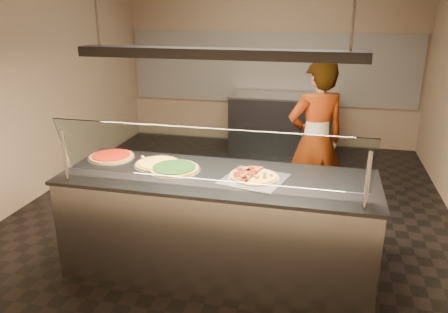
% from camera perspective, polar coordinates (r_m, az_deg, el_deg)
% --- Properties ---
extents(ground, '(5.00, 6.00, 0.02)m').
position_cam_1_polar(ground, '(5.17, 1.01, -7.50)').
color(ground, black).
rests_on(ground, ground).
extents(wall_back, '(5.00, 0.02, 3.00)m').
position_cam_1_polar(wall_back, '(7.64, 6.09, 12.89)').
color(wall_back, '#92765E').
rests_on(wall_back, ground).
extents(wall_front, '(5.00, 0.02, 3.00)m').
position_cam_1_polar(wall_front, '(1.97, -18.05, -5.79)').
color(wall_front, '#92765E').
rests_on(wall_front, ground).
extents(wall_left, '(0.02, 6.00, 3.00)m').
position_cam_1_polar(wall_left, '(5.77, -24.38, 9.39)').
color(wall_left, '#92765E').
rests_on(wall_left, ground).
extents(tile_band, '(4.90, 0.02, 1.20)m').
position_cam_1_polar(tile_band, '(7.63, 6.00, 11.38)').
color(tile_band, silver).
rests_on(tile_band, wall_back).
extents(serving_counter, '(2.70, 0.94, 0.93)m').
position_cam_1_polar(serving_counter, '(3.92, -0.81, -8.83)').
color(serving_counter, '#B7B7BC').
rests_on(serving_counter, ground).
extents(sneeze_guard, '(2.46, 0.18, 0.54)m').
position_cam_1_polar(sneeze_guard, '(3.32, -2.33, 0.14)').
color(sneeze_guard, '#B7B7BC').
rests_on(sneeze_guard, serving_counter).
extents(perforated_tray, '(0.59, 0.59, 0.01)m').
position_cam_1_polar(perforated_tray, '(3.66, 3.94, -2.86)').
color(perforated_tray, silver).
rests_on(perforated_tray, serving_counter).
extents(half_pizza_pepperoni, '(0.29, 0.44, 0.05)m').
position_cam_1_polar(half_pizza_pepperoni, '(3.67, 2.47, -2.33)').
color(half_pizza_pepperoni, brown).
rests_on(half_pizza_pepperoni, perforated_tray).
extents(half_pizza_sausage, '(0.29, 0.44, 0.04)m').
position_cam_1_polar(half_pizza_sausage, '(3.64, 5.48, -2.70)').
color(half_pizza_sausage, brown).
rests_on(half_pizza_sausage, perforated_tray).
extents(pizza_spinach, '(0.46, 0.46, 0.03)m').
position_cam_1_polar(pizza_spinach, '(3.88, -6.50, -1.52)').
color(pizza_spinach, silver).
rests_on(pizza_spinach, serving_counter).
extents(pizza_cheese, '(0.44, 0.44, 0.03)m').
position_cam_1_polar(pizza_cheese, '(4.02, -8.57, -0.89)').
color(pizza_cheese, silver).
rests_on(pizza_cheese, serving_counter).
extents(pizza_tomato, '(0.44, 0.44, 0.03)m').
position_cam_1_polar(pizza_tomato, '(4.31, -14.46, 0.06)').
color(pizza_tomato, silver).
rests_on(pizza_tomato, serving_counter).
extents(pizza_spatula, '(0.28, 0.17, 0.02)m').
position_cam_1_polar(pizza_spatula, '(4.09, -9.63, -0.40)').
color(pizza_spatula, '#B7B7BC').
rests_on(pizza_spatula, pizza_spinach).
extents(prep_table, '(1.68, 0.74, 0.93)m').
position_cam_1_polar(prep_table, '(7.34, 7.39, 4.38)').
color(prep_table, '#323237').
rests_on(prep_table, ground).
extents(worker, '(0.78, 0.68, 1.80)m').
position_cam_1_polar(worker, '(4.89, 11.85, 1.96)').
color(worker, '#2E2834').
rests_on(worker, ground).
extents(heat_lamp_housing, '(2.30, 0.18, 0.08)m').
position_cam_1_polar(heat_lamp_housing, '(3.49, -0.93, 13.28)').
color(heat_lamp_housing, '#323237').
rests_on(heat_lamp_housing, ceiling).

